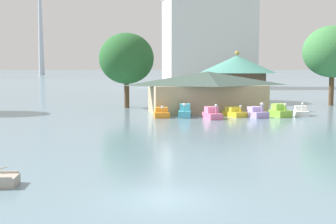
{
  "coord_description": "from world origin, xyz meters",
  "views": [
    {
      "loc": [
        -3.39,
        -18.53,
        5.59
      ],
      "look_at": [
        3.94,
        19.31,
        1.79
      ],
      "focal_mm": 48.6,
      "sensor_mm": 36.0,
      "label": 1
    }
  ],
  "objects_px": {
    "pedal_boat_orange": "(161,113)",
    "pedal_boat_lavender": "(256,113)",
    "shoreline_tree_right": "(333,52)",
    "background_building_block": "(209,42)",
    "pedal_boat_white": "(301,112)",
    "shoreline_tree_mid": "(126,59)",
    "pedal_boat_cyan": "(185,112)",
    "boathouse": "(207,91)",
    "pedal_boat_yellow": "(234,113)",
    "green_roof_pavilion": "(237,76)",
    "pedal_boat_pink": "(212,114)"
  },
  "relations": [
    {
      "from": "boathouse",
      "to": "pedal_boat_lavender",
      "type": "bearing_deg",
      "value": -58.45
    },
    {
      "from": "background_building_block",
      "to": "pedal_boat_cyan",
      "type": "bearing_deg",
      "value": -108.02
    },
    {
      "from": "shoreline_tree_right",
      "to": "background_building_block",
      "type": "height_order",
      "value": "background_building_block"
    },
    {
      "from": "pedal_boat_yellow",
      "to": "shoreline_tree_right",
      "type": "distance_m",
      "value": 23.9
    },
    {
      "from": "pedal_boat_pink",
      "to": "pedal_boat_lavender",
      "type": "xyz_separation_m",
      "value": [
        5.26,
        0.3,
        -0.02
      ]
    },
    {
      "from": "pedal_boat_pink",
      "to": "shoreline_tree_right",
      "type": "relative_size",
      "value": 0.25
    },
    {
      "from": "pedal_boat_white",
      "to": "pedal_boat_orange",
      "type": "bearing_deg",
      "value": -75.0
    },
    {
      "from": "pedal_boat_pink",
      "to": "boathouse",
      "type": "bearing_deg",
      "value": 165.32
    },
    {
      "from": "pedal_boat_cyan",
      "to": "shoreline_tree_mid",
      "type": "relative_size",
      "value": 0.28
    },
    {
      "from": "pedal_boat_cyan",
      "to": "pedal_boat_lavender",
      "type": "bearing_deg",
      "value": 94.19
    },
    {
      "from": "pedal_boat_white",
      "to": "green_roof_pavilion",
      "type": "bearing_deg",
      "value": -158.94
    },
    {
      "from": "pedal_boat_cyan",
      "to": "pedal_boat_yellow",
      "type": "relative_size",
      "value": 0.98
    },
    {
      "from": "pedal_boat_cyan",
      "to": "shoreline_tree_right",
      "type": "bearing_deg",
      "value": 131.58
    },
    {
      "from": "boathouse",
      "to": "background_building_block",
      "type": "relative_size",
      "value": 0.6
    },
    {
      "from": "pedal_boat_white",
      "to": "background_building_block",
      "type": "xyz_separation_m",
      "value": [
        9.78,
        72.93,
        12.13
      ]
    },
    {
      "from": "pedal_boat_cyan",
      "to": "boathouse",
      "type": "bearing_deg",
      "value": 156.46
    },
    {
      "from": "pedal_boat_pink",
      "to": "shoreline_tree_mid",
      "type": "relative_size",
      "value": 0.29
    },
    {
      "from": "pedal_boat_cyan",
      "to": "shoreline_tree_mid",
      "type": "bearing_deg",
      "value": -142.51
    },
    {
      "from": "pedal_boat_white",
      "to": "green_roof_pavilion",
      "type": "distance_m",
      "value": 20.87
    },
    {
      "from": "pedal_boat_pink",
      "to": "pedal_boat_lavender",
      "type": "relative_size",
      "value": 1.07
    },
    {
      "from": "pedal_boat_orange",
      "to": "pedal_boat_white",
      "type": "bearing_deg",
      "value": 90.8
    },
    {
      "from": "pedal_boat_yellow",
      "to": "shoreline_tree_mid",
      "type": "xyz_separation_m",
      "value": [
        -10.86,
        13.84,
        6.36
      ]
    },
    {
      "from": "pedal_boat_orange",
      "to": "pedal_boat_lavender",
      "type": "height_order",
      "value": "pedal_boat_lavender"
    },
    {
      "from": "green_roof_pavilion",
      "to": "pedal_boat_cyan",
      "type": "bearing_deg",
      "value": -123.65
    },
    {
      "from": "pedal_boat_yellow",
      "to": "pedal_boat_lavender",
      "type": "relative_size",
      "value": 1.07
    },
    {
      "from": "pedal_boat_orange",
      "to": "pedal_boat_lavender",
      "type": "bearing_deg",
      "value": 83.92
    },
    {
      "from": "pedal_boat_white",
      "to": "green_roof_pavilion",
      "type": "height_order",
      "value": "green_roof_pavilion"
    },
    {
      "from": "pedal_boat_pink",
      "to": "background_building_block",
      "type": "relative_size",
      "value": 0.12
    },
    {
      "from": "shoreline_tree_right",
      "to": "background_building_block",
      "type": "xyz_separation_m",
      "value": [
        -1.48,
        60.37,
        4.7
      ]
    },
    {
      "from": "pedal_boat_orange",
      "to": "shoreline_tree_right",
      "type": "xyz_separation_m",
      "value": [
        27.53,
        11.31,
        7.43
      ]
    },
    {
      "from": "boathouse",
      "to": "shoreline_tree_right",
      "type": "bearing_deg",
      "value": 18.47
    },
    {
      "from": "pedal_boat_orange",
      "to": "pedal_boat_cyan",
      "type": "bearing_deg",
      "value": 86.85
    },
    {
      "from": "pedal_boat_cyan",
      "to": "green_roof_pavilion",
      "type": "relative_size",
      "value": 0.24
    },
    {
      "from": "green_roof_pavilion",
      "to": "pedal_boat_lavender",
      "type": "bearing_deg",
      "value": -103.78
    },
    {
      "from": "pedal_boat_cyan",
      "to": "boathouse",
      "type": "xyz_separation_m",
      "value": [
        3.92,
        4.68,
        2.08
      ]
    },
    {
      "from": "pedal_boat_orange",
      "to": "green_roof_pavilion",
      "type": "bearing_deg",
      "value": 146.04
    },
    {
      "from": "pedal_boat_white",
      "to": "pedal_boat_pink",
      "type": "bearing_deg",
      "value": -64.79
    },
    {
      "from": "shoreline_tree_mid",
      "to": "shoreline_tree_right",
      "type": "relative_size",
      "value": 0.88
    },
    {
      "from": "pedal_boat_lavender",
      "to": "pedal_boat_yellow",
      "type": "bearing_deg",
      "value": -133.81
    },
    {
      "from": "shoreline_tree_right",
      "to": "background_building_block",
      "type": "relative_size",
      "value": 0.47
    },
    {
      "from": "pedal_boat_yellow",
      "to": "green_roof_pavilion",
      "type": "height_order",
      "value": "green_roof_pavilion"
    },
    {
      "from": "pedal_boat_cyan",
      "to": "boathouse",
      "type": "height_order",
      "value": "boathouse"
    },
    {
      "from": "pedal_boat_lavender",
      "to": "pedal_boat_cyan",
      "type": "bearing_deg",
      "value": -114.49
    },
    {
      "from": "shoreline_tree_mid",
      "to": "background_building_block",
      "type": "distance_m",
      "value": 65.47
    },
    {
      "from": "pedal_boat_lavender",
      "to": "shoreline_tree_right",
      "type": "bearing_deg",
      "value": 115.85
    },
    {
      "from": "background_building_block",
      "to": "pedal_boat_pink",
      "type": "bearing_deg",
      "value": -105.73
    },
    {
      "from": "background_building_block",
      "to": "pedal_boat_lavender",
      "type": "bearing_deg",
      "value": -101.94
    },
    {
      "from": "pedal_boat_white",
      "to": "shoreline_tree_mid",
      "type": "xyz_separation_m",
      "value": [
        -18.84,
        14.33,
        6.35
      ]
    },
    {
      "from": "boathouse",
      "to": "green_roof_pavilion",
      "type": "bearing_deg",
      "value": 58.55
    },
    {
      "from": "pedal_boat_pink",
      "to": "green_roof_pavilion",
      "type": "distance_m",
      "value": 24.34
    }
  ]
}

